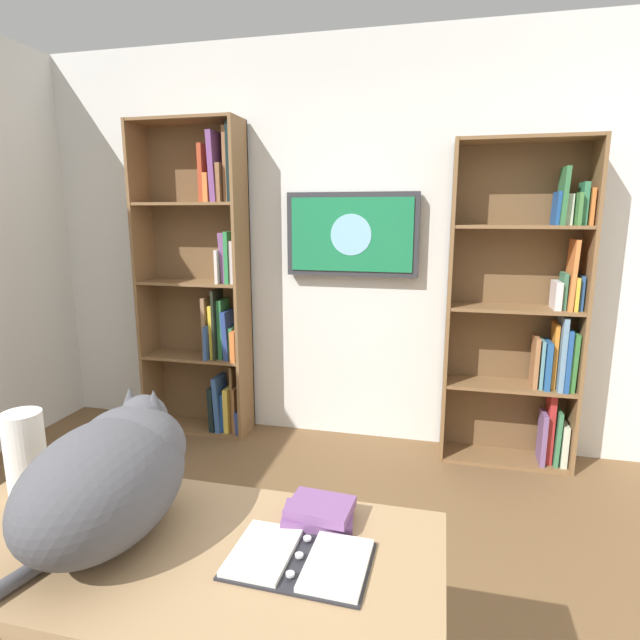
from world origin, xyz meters
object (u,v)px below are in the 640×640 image
wall_mounted_tv (352,235)px  desk_book_stack (319,513)px  desk (172,598)px  open_binder (299,559)px  bookshelf_right (207,289)px  paper_towel_roll (25,453)px  cat (113,473)px  bookshelf_left (528,317)px

wall_mounted_tv → desk_book_stack: size_ratio=4.38×
desk → open_binder: 0.35m
bookshelf_right → wall_mounted_tv: bearing=-175.4°
paper_towel_roll → desk_book_stack: paper_towel_roll is taller
wall_mounted_tv → cat: bearing=85.6°
wall_mounted_tv → desk_book_stack: 2.31m
bookshelf_left → cat: bookshelf_left is taller
bookshelf_left → open_binder: size_ratio=5.94×
bookshelf_right → cat: bearing=110.2°
bookshelf_right → open_binder: 2.65m
wall_mounted_tv → desk: (0.02, 2.40, -0.80)m
bookshelf_right → wall_mounted_tv: size_ratio=2.49×
bookshelf_left → paper_towel_roll: bearing=52.5°
bookshelf_right → open_binder: (-1.32, 2.28, -0.27)m
wall_mounted_tv → desk_book_stack: bearing=98.0°
desk → open_binder: open_binder is taller
desk → open_binder: size_ratio=3.87×
bookshelf_right → desk: bearing=113.4°
bookshelf_right → desk_book_stack: size_ratio=10.90×
wall_mounted_tv → cat: 2.42m
desk → bookshelf_left: bearing=-116.1°
desk_book_stack → desk: bearing=31.4°
paper_towel_roll → open_binder: bearing=172.7°
wall_mounted_tv → open_binder: 2.47m
bookshelf_right → paper_towel_roll: bookshelf_right is taller
desk → cat: 0.34m
desk → paper_towel_roll: size_ratio=5.26×
open_binder → cat: bearing=-0.6°
bookshelf_right → wall_mounted_tv: 1.09m
desk → open_binder: bearing=-173.8°
wall_mounted_tv → open_binder: size_ratio=2.61×
bookshelf_left → bookshelf_right: 2.14m
wall_mounted_tv → desk_book_stack: (-0.31, 2.20, -0.64)m
bookshelf_right → cat: size_ratio=3.38×
bookshelf_right → desk_book_stack: bearing=122.1°
open_binder → bookshelf_right: bearing=-60.0°
desk → desk_book_stack: (-0.32, -0.20, 0.16)m
desk_book_stack → bookshelf_right: bearing=-57.9°
bookshelf_left → cat: bearing=60.2°
wall_mounted_tv → paper_towel_roll: size_ratio=3.55×
desk → desk_book_stack: bearing=-148.6°
bookshelf_right → desk_book_stack: (-1.33, 2.12, -0.25)m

